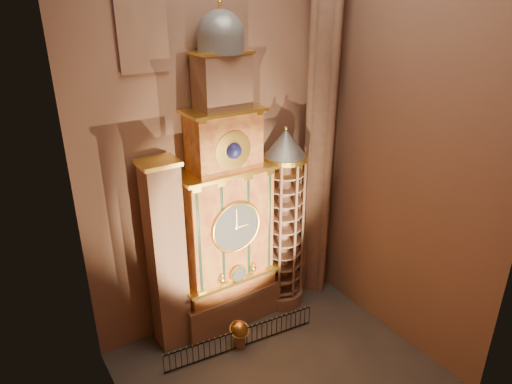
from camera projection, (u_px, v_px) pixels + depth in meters
floor at (280, 373)px, 22.30m from camera, size 14.00×14.00×0.00m
wall_back at (213, 127)px, 22.49m from camera, size 22.00×0.00×22.00m
wall_left at (107, 202)px, 14.39m from camera, size 0.00×22.00×22.00m
wall_right at (406, 134)px, 21.38m from camera, size 0.00×22.00×22.00m
astronomical_clock at (226, 213)px, 23.43m from camera, size 5.60×2.41×16.70m
portrait_tower at (167, 258)px, 22.36m from camera, size 1.80×1.60×10.20m
stair_turret at (283, 222)px, 25.54m from camera, size 2.50×2.50×10.80m
gothic_pier at (321, 114)px, 24.77m from camera, size 2.04×2.04×22.00m
stained_glass_window at (140, 8)px, 18.62m from camera, size 2.20×0.14×5.20m
celestial_globe at (240, 332)px, 23.63m from camera, size 1.08×1.02×1.54m
iron_railing at (242, 338)px, 23.68m from camera, size 8.26×0.97×1.12m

